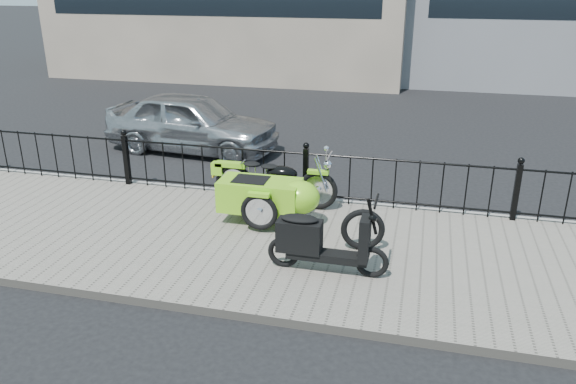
% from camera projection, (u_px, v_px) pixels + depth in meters
% --- Properties ---
extents(ground, '(120.00, 120.00, 0.00)m').
position_uv_depth(ground, '(288.00, 237.00, 8.94)').
color(ground, black).
rests_on(ground, ground).
extents(sidewalk, '(30.00, 3.80, 0.12)m').
position_uv_depth(sidewalk, '(280.00, 247.00, 8.46)').
color(sidewalk, slate).
rests_on(sidewalk, ground).
extents(curb, '(30.00, 0.10, 0.12)m').
position_uv_depth(curb, '(307.00, 200.00, 10.22)').
color(curb, gray).
rests_on(curb, ground).
extents(iron_fence, '(14.11, 0.11, 1.08)m').
position_uv_depth(iron_fence, '(306.00, 176.00, 9.90)').
color(iron_fence, black).
rests_on(iron_fence, sidewalk).
extents(motorcycle_sidecar, '(2.28, 1.48, 0.98)m').
position_uv_depth(motorcycle_sidecar, '(273.00, 193.00, 9.11)').
color(motorcycle_sidecar, black).
rests_on(motorcycle_sidecar, sidewalk).
extents(scooter, '(1.66, 0.48, 1.12)m').
position_uv_depth(scooter, '(319.00, 242.00, 7.52)').
color(scooter, black).
rests_on(scooter, sidewalk).
extents(spare_tire, '(0.65, 0.19, 0.64)m').
position_uv_depth(spare_tire, '(363.00, 230.00, 8.15)').
color(spare_tire, black).
rests_on(spare_tire, sidewalk).
extents(sedan_car, '(4.19, 2.03, 1.38)m').
position_uv_depth(sedan_car, '(192.00, 122.00, 13.05)').
color(sedan_car, '#A2A4A8').
rests_on(sedan_car, ground).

